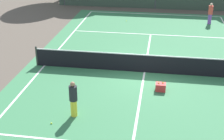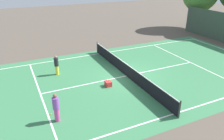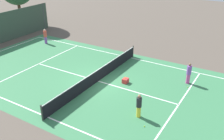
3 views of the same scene
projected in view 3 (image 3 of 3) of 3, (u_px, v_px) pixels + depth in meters
The scene contains 9 objects.
ground_plane at pixel (98, 81), 19.81m from camera, with size 80.00×80.00×0.00m, color brown.
court_surface at pixel (98, 81), 19.81m from camera, with size 13.00×25.00×0.01m.
tennis_net at pixel (98, 75), 19.59m from camera, with size 11.90×0.10×1.10m.
player_0 at pixel (45, 36), 27.37m from camera, with size 0.34×0.34×1.61m.
player_1 at pixel (189, 73), 19.18m from camera, with size 0.35×0.35×1.64m.
player_2 at pixel (139, 106), 15.30m from camera, with size 0.33×0.33×1.54m.
ball_crate at pixel (125, 81), 19.51m from camera, with size 0.47×0.39×0.43m.
tennis_ball_2 at pixel (144, 126), 14.72m from camera, with size 0.07×0.07×0.07m, color #CCE533.
tennis_ball_4 at pixel (188, 87), 18.87m from camera, with size 0.07×0.07×0.07m, color #CCE533.
Camera 3 is at (-14.42, -10.01, 9.29)m, focal length 40.93 mm.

